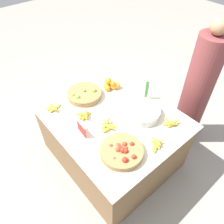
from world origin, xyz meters
TOP-DOWN VIEW (x-y plane):
  - ground_plane at (0.00, 0.00)m, footprint 12.00×12.00m
  - market_table at (0.00, 0.00)m, footprint 1.40×1.18m
  - lime_bowl at (-0.43, -0.04)m, footprint 0.39×0.39m
  - tomato_basket at (0.41, -0.24)m, footprint 0.38×0.38m
  - orange_pile at (-0.36, 0.28)m, footprint 0.20×0.18m
  - metal_bowl at (0.19, 0.24)m, footprint 0.37×0.37m
  - price_sign at (-0.00, -0.37)m, footprint 0.15×0.02m
  - veg_bundle at (0.04, 0.47)m, footprint 0.05×0.04m
  - banana_bunch_front_center at (-0.17, -0.23)m, footprint 0.14×0.17m
  - banana_bunch_back_center at (-0.47, -0.42)m, footprint 0.16×0.18m
  - banana_bunch_front_left at (0.47, 0.35)m, footprint 0.14×0.17m
  - banana_bunch_front_right at (0.55, 0.05)m, footprint 0.14×0.17m
  - banana_bunch_middle_left at (0.10, -0.14)m, footprint 0.18×0.17m
  - vendor_person at (0.35, 0.97)m, footprint 0.31×0.31m

SIDE VIEW (x-z plane):
  - ground_plane at x=0.00m, z-range 0.00..0.00m
  - market_table at x=0.00m, z-range 0.00..0.71m
  - banana_bunch_middle_left at x=0.10m, z-range 0.70..0.76m
  - vendor_person at x=0.35m, z-range -0.06..1.52m
  - banana_bunch_front_right at x=0.55m, z-range 0.70..0.76m
  - banana_bunch_front_left at x=0.47m, z-range 0.70..0.76m
  - banana_bunch_back_center at x=-0.47m, z-range 0.70..0.76m
  - banana_bunch_front_center at x=-0.17m, z-range 0.70..0.76m
  - tomato_basket at x=0.41m, z-range 0.69..0.79m
  - lime_bowl at x=-0.43m, z-range 0.69..0.78m
  - metal_bowl at x=0.19m, z-range 0.71..0.79m
  - orange_pile at x=-0.36m, z-range 0.69..0.82m
  - price_sign at x=0.00m, z-range 0.71..0.82m
  - veg_bundle at x=0.04m, z-range 0.71..0.92m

